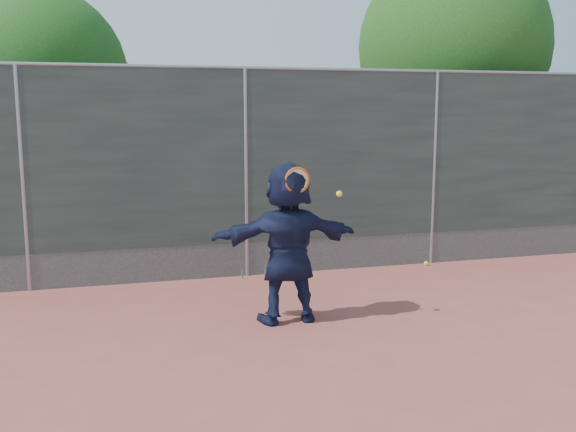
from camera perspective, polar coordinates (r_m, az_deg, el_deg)
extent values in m
plane|color=#9E4C42|center=(6.32, 3.04, -13.03)|extent=(80.00, 80.00, 0.00)
imported|color=#151B3B|center=(7.29, 0.00, -2.38)|extent=(1.71, 0.55, 1.84)
sphere|color=#E0F135|center=(10.34, 12.18, -4.13)|extent=(0.07, 0.07, 0.07)
cube|color=#38423D|center=(9.25, -3.78, 5.26)|extent=(20.00, 0.04, 2.50)
cube|color=slate|center=(9.48, -3.69, -3.82)|extent=(20.00, 0.03, 0.50)
cylinder|color=gray|center=(9.25, -3.87, 13.01)|extent=(20.00, 0.05, 0.05)
cylinder|color=gray|center=(9.15, -22.51, 2.96)|extent=(0.06, 0.06, 3.00)
cylinder|color=gray|center=(9.27, -3.77, 3.72)|extent=(0.06, 0.06, 3.00)
cylinder|color=gray|center=(10.31, 12.83, 4.07)|extent=(0.06, 0.06, 3.00)
torus|color=#CB5313|center=(7.00, 0.83, 3.19)|extent=(0.29, 0.05, 0.29)
cylinder|color=beige|center=(7.00, 0.83, 3.19)|extent=(0.25, 0.03, 0.25)
cylinder|color=black|center=(7.03, 0.39, 1.58)|extent=(0.04, 0.13, 0.33)
sphere|color=#E0F135|center=(7.13, 4.57, 1.98)|extent=(0.07, 0.07, 0.07)
cylinder|color=#382314|center=(12.96, 14.06, 4.17)|extent=(0.28, 0.28, 2.60)
sphere|color=#23561C|center=(12.97, 14.47, 14.29)|extent=(3.60, 3.60, 3.60)
sphere|color=#23561C|center=(13.48, 16.69, 12.46)|extent=(2.52, 2.52, 2.52)
cylinder|color=#382314|center=(12.16, -20.73, 2.57)|extent=(0.28, 0.28, 2.20)
sphere|color=#23561C|center=(12.10, -21.27, 11.66)|extent=(3.00, 3.00, 3.00)
sphere|color=#23561C|center=(12.25, -18.26, 10.38)|extent=(2.10, 2.10, 2.10)
cone|color=#387226|center=(9.44, -2.04, -4.60)|extent=(0.03, 0.03, 0.26)
cone|color=#387226|center=(9.53, -0.31, -4.35)|extent=(0.03, 0.03, 0.30)
cone|color=#387226|center=(9.36, -4.10, -4.88)|extent=(0.03, 0.03, 0.22)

